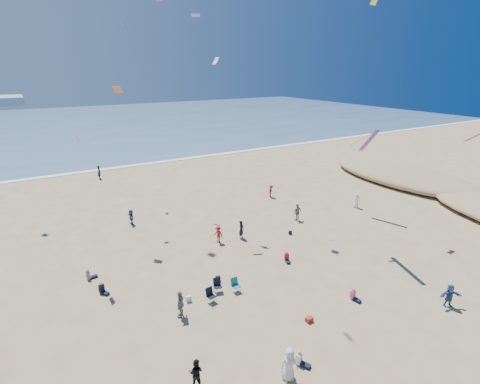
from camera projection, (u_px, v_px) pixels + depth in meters
ground at (286, 365)px, 19.44m from camera, size 220.00×220.00×0.00m
ocean at (60, 126)px, 96.51m from camera, size 220.00×100.00×0.06m
surf_line at (101, 170)px, 55.94m from camera, size 220.00×1.20×0.08m
standing_flyers at (262, 249)px, 30.03m from camera, size 37.28×45.70×1.92m
seated_group at (222, 289)px, 25.32m from camera, size 15.41×15.10×0.84m
chair_cluster at (222, 289)px, 25.20m from camera, size 2.65×1.51×1.00m
white_tote at (189, 299)px, 24.64m from camera, size 0.35×0.20×0.40m
black_backpack at (218, 279)px, 27.01m from camera, size 0.30×0.22×0.38m
cooler at (309, 320)px, 22.70m from camera, size 0.45×0.30×0.30m
navy_bag at (290, 233)px, 34.50m from camera, size 0.28×0.18×0.34m
kites_aloft at (277, 55)px, 29.72m from camera, size 41.14×38.06×28.38m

